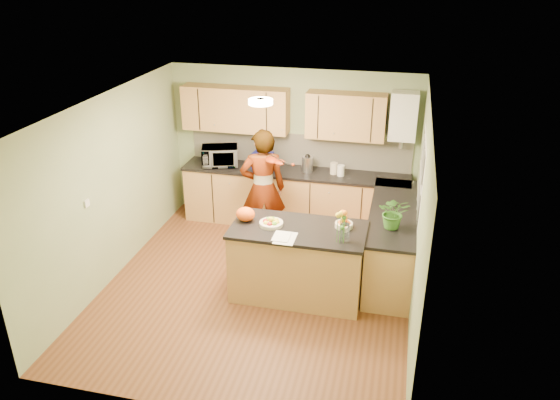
# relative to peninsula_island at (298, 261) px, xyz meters

# --- Properties ---
(floor) EXTENTS (4.50, 4.50, 0.00)m
(floor) POSITION_rel_peninsula_island_xyz_m (-0.55, 0.03, -0.49)
(floor) COLOR brown
(floor) RESTS_ON ground
(ceiling) EXTENTS (4.00, 4.50, 0.02)m
(ceiling) POSITION_rel_peninsula_island_xyz_m (-0.55, 0.03, 2.01)
(ceiling) COLOR white
(ceiling) RESTS_ON wall_back
(wall_back) EXTENTS (4.00, 0.02, 2.50)m
(wall_back) POSITION_rel_peninsula_island_xyz_m (-0.55, 2.28, 0.76)
(wall_back) COLOR gray
(wall_back) RESTS_ON floor
(wall_front) EXTENTS (4.00, 0.02, 2.50)m
(wall_front) POSITION_rel_peninsula_island_xyz_m (-0.55, -2.22, 0.76)
(wall_front) COLOR gray
(wall_front) RESTS_ON floor
(wall_left) EXTENTS (0.02, 4.50, 2.50)m
(wall_left) POSITION_rel_peninsula_island_xyz_m (-2.55, 0.03, 0.76)
(wall_left) COLOR gray
(wall_left) RESTS_ON floor
(wall_right) EXTENTS (0.02, 4.50, 2.50)m
(wall_right) POSITION_rel_peninsula_island_xyz_m (1.45, 0.03, 0.76)
(wall_right) COLOR gray
(wall_right) RESTS_ON floor
(back_counter) EXTENTS (3.64, 0.62, 0.94)m
(back_counter) POSITION_rel_peninsula_island_xyz_m (-0.45, 1.98, -0.02)
(back_counter) COLOR #A37641
(back_counter) RESTS_ON floor
(right_counter) EXTENTS (0.62, 2.24, 0.94)m
(right_counter) POSITION_rel_peninsula_island_xyz_m (1.14, 0.88, -0.02)
(right_counter) COLOR #A37641
(right_counter) RESTS_ON floor
(splashback) EXTENTS (3.60, 0.02, 0.52)m
(splashback) POSITION_rel_peninsula_island_xyz_m (-0.45, 2.27, 0.71)
(splashback) COLOR beige
(splashback) RESTS_ON back_counter
(upper_cabinets) EXTENTS (3.20, 0.34, 0.70)m
(upper_cabinets) POSITION_rel_peninsula_island_xyz_m (-0.73, 2.11, 1.36)
(upper_cabinets) COLOR #A37641
(upper_cabinets) RESTS_ON wall_back
(boiler) EXTENTS (0.40, 0.30, 0.86)m
(boiler) POSITION_rel_peninsula_island_xyz_m (1.15, 2.12, 1.41)
(boiler) COLOR white
(boiler) RESTS_ON wall_back
(window_right) EXTENTS (0.01, 1.30, 1.05)m
(window_right) POSITION_rel_peninsula_island_xyz_m (1.44, 0.63, 1.06)
(window_right) COLOR white
(window_right) RESTS_ON wall_right
(light_switch) EXTENTS (0.02, 0.09, 0.09)m
(light_switch) POSITION_rel_peninsula_island_xyz_m (-2.54, -0.57, 0.81)
(light_switch) COLOR white
(light_switch) RESTS_ON wall_left
(ceiling_lamp) EXTENTS (0.30, 0.30, 0.07)m
(ceiling_lamp) POSITION_rel_peninsula_island_xyz_m (-0.55, 0.33, 1.97)
(ceiling_lamp) COLOR #FFEABF
(ceiling_lamp) RESTS_ON ceiling
(peninsula_island) EXTENTS (1.69, 0.87, 0.97)m
(peninsula_island) POSITION_rel_peninsula_island_xyz_m (0.00, 0.00, 0.00)
(peninsula_island) COLOR #A37641
(peninsula_island) RESTS_ON floor
(fruit_dish) EXTENTS (0.30, 0.30, 0.11)m
(fruit_dish) POSITION_rel_peninsula_island_xyz_m (-0.35, -0.00, 0.53)
(fruit_dish) COLOR beige
(fruit_dish) RESTS_ON peninsula_island
(orange_bowl) EXTENTS (0.22, 0.22, 0.13)m
(orange_bowl) POSITION_rel_peninsula_island_xyz_m (0.55, 0.15, 0.54)
(orange_bowl) COLOR beige
(orange_bowl) RESTS_ON peninsula_island
(flower_vase) EXTENTS (0.26, 0.26, 0.47)m
(flower_vase) POSITION_rel_peninsula_island_xyz_m (0.60, -0.18, 0.80)
(flower_vase) COLOR silver
(flower_vase) RESTS_ON peninsula_island
(orange_bag) EXTENTS (0.30, 0.28, 0.18)m
(orange_bag) POSITION_rel_peninsula_island_xyz_m (-0.70, 0.05, 0.58)
(orange_bag) COLOR #FF5915
(orange_bag) RESTS_ON peninsula_island
(papers) EXTENTS (0.25, 0.34, 0.01)m
(papers) POSITION_rel_peninsula_island_xyz_m (-0.10, -0.30, 0.49)
(papers) COLOR silver
(papers) RESTS_ON peninsula_island
(violinist) EXTENTS (0.77, 0.63, 1.84)m
(violinist) POSITION_rel_peninsula_island_xyz_m (-0.78, 1.22, 0.43)
(violinist) COLOR tan
(violinist) RESTS_ON floor
(violin) EXTENTS (0.62, 0.54, 0.15)m
(violin) POSITION_rel_peninsula_island_xyz_m (-0.58, 1.00, 0.98)
(violin) COLOR #4C1304
(violin) RESTS_ON violinist
(microwave) EXTENTS (0.66, 0.55, 0.32)m
(microwave) POSITION_rel_peninsula_island_xyz_m (-1.70, 1.95, 0.61)
(microwave) COLOR white
(microwave) RESTS_ON back_counter
(blue_box) EXTENTS (0.33, 0.26, 0.25)m
(blue_box) POSITION_rel_peninsula_island_xyz_m (-0.99, 2.00, 0.58)
(blue_box) COLOR navy
(blue_box) RESTS_ON back_counter
(kettle) EXTENTS (0.17, 0.17, 0.33)m
(kettle) POSITION_rel_peninsula_island_xyz_m (-0.26, 2.02, 0.59)
(kettle) COLOR #B6B6BB
(kettle) RESTS_ON back_counter
(jar_cream) EXTENTS (0.14, 0.14, 0.18)m
(jar_cream) POSITION_rel_peninsula_island_xyz_m (0.16, 2.00, 0.54)
(jar_cream) COLOR beige
(jar_cream) RESTS_ON back_counter
(jar_white) EXTENTS (0.15, 0.15, 0.17)m
(jar_white) POSITION_rel_peninsula_island_xyz_m (0.28, 1.94, 0.54)
(jar_white) COLOR white
(jar_white) RESTS_ON back_counter
(potted_plant) EXTENTS (0.40, 0.35, 0.43)m
(potted_plant) POSITION_rel_peninsula_island_xyz_m (1.15, 0.34, 0.67)
(potted_plant) COLOR #3B7828
(potted_plant) RESTS_ON right_counter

